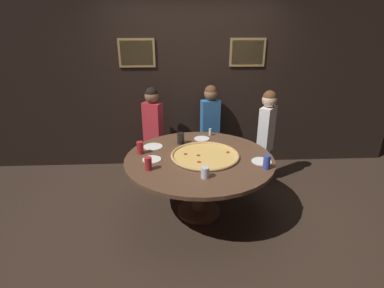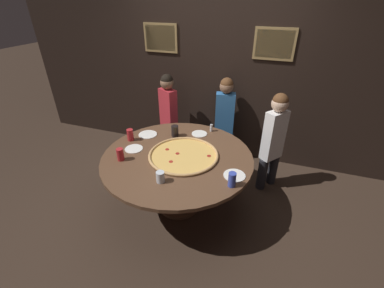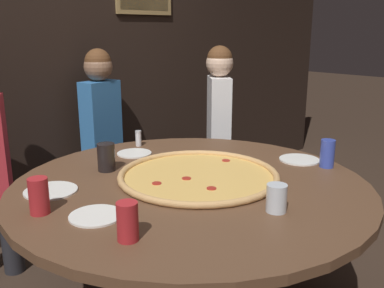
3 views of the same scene
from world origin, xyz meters
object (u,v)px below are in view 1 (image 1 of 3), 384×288
object	(u,v)px
diner_centre_back	(153,126)
white_plate_right_side	(202,139)
drink_cup_near_left	(140,148)
condiment_shaker	(210,132)
dining_table	(199,167)
diner_side_left	(266,132)
drink_cup_centre_back	(148,164)
giant_pizza	(205,155)
white_plate_near_front	(152,159)
diner_far_left	(210,123)
drink_cup_front_edge	(181,138)
drink_cup_far_right	(205,173)
white_plate_beside_cup	(262,161)
white_plate_left_side	(153,147)
drink_cup_beside_pizza	(267,162)

from	to	relation	value
diner_centre_back	white_plate_right_side	bearing A→B (deg)	169.87
drink_cup_near_left	condiment_shaker	size ratio (longest dim) A/B	1.51
diner_centre_back	dining_table	bearing A→B (deg)	146.77
dining_table	diner_side_left	distance (m)	1.26
drink_cup_centre_back	condiment_shaker	xyz separation A→B (m)	(0.75, 0.98, -0.02)
giant_pizza	diner_centre_back	world-z (taller)	diner_centre_back
giant_pizza	white_plate_near_front	bearing A→B (deg)	-174.82
giant_pizza	diner_far_left	size ratio (longest dim) A/B	0.60
drink_cup_front_edge	diner_side_left	world-z (taller)	diner_side_left
drink_cup_near_left	white_plate_near_front	world-z (taller)	drink_cup_near_left
drink_cup_far_right	white_plate_near_front	bearing A→B (deg)	141.36
white_plate_near_front	diner_far_left	xyz separation A→B (m)	(0.79, 1.26, 0.00)
drink_cup_far_right	white_plate_beside_cup	size ratio (longest dim) A/B	0.51
drink_cup_centre_back	drink_cup_near_left	bearing A→B (deg)	106.99
drink_cup_near_left	white_plate_near_front	xyz separation A→B (m)	(0.14, -0.18, -0.07)
drink_cup_centre_back	drink_cup_far_right	world-z (taller)	drink_cup_centre_back
giant_pizza	drink_cup_near_left	bearing A→B (deg)	170.69
giant_pizza	drink_cup_front_edge	size ratio (longest dim) A/B	5.51
white_plate_left_side	diner_centre_back	xyz separation A→B (m)	(-0.05, 0.77, 0.00)
diner_centre_back	diner_far_left	size ratio (longest dim) A/B	1.00
drink_cup_beside_pizza	diner_side_left	size ratio (longest dim) A/B	0.11
white_plate_right_side	diner_far_left	world-z (taller)	diner_far_left
giant_pizza	dining_table	bearing A→B (deg)	-165.76
drink_cup_front_edge	diner_side_left	bearing A→B (deg)	16.36
drink_cup_centre_back	drink_cup_far_right	size ratio (longest dim) A/B	1.23
white_plate_left_side	diner_centre_back	world-z (taller)	diner_centre_back
drink_cup_beside_pizza	drink_cup_centre_back	world-z (taller)	drink_cup_beside_pizza
drink_cup_front_edge	drink_cup_far_right	world-z (taller)	drink_cup_front_edge
white_plate_right_side	drink_cup_far_right	bearing A→B (deg)	-93.04
white_plate_near_front	diner_side_left	world-z (taller)	diner_side_left
drink_cup_far_right	condiment_shaker	world-z (taller)	drink_cup_far_right
diner_far_left	drink_cup_centre_back	bearing A→B (deg)	49.99
white_plate_left_side	dining_table	bearing A→B (deg)	-31.39
white_plate_beside_cup	giant_pizza	bearing A→B (deg)	164.34
giant_pizza	diner_far_left	xyz separation A→B (m)	(0.19, 1.21, -0.01)
white_plate_near_front	diner_centre_back	bearing A→B (deg)	93.16
drink_cup_beside_pizza	white_plate_left_side	xyz separation A→B (m)	(-1.22, 0.65, -0.07)
white_plate_right_side	condiment_shaker	xyz separation A→B (m)	(0.12, 0.13, 0.05)
white_plate_right_side	white_plate_beside_cup	bearing A→B (deg)	-50.29
drink_cup_far_right	white_plate_left_side	size ratio (longest dim) A/B	0.48
dining_table	drink_cup_centre_back	world-z (taller)	drink_cup_centre_back
drink_cup_centre_back	diner_centre_back	size ratio (longest dim) A/B	0.11
drink_cup_near_left	drink_cup_centre_back	distance (m)	0.44
giant_pizza	drink_cup_far_right	distance (m)	0.50
giant_pizza	diner_far_left	world-z (taller)	diner_far_left
dining_table	diner_far_left	world-z (taller)	diner_far_left
white_plate_near_front	diner_side_left	xyz separation A→B (m)	(1.52, 0.80, 0.01)
giant_pizza	drink_cup_beside_pizza	distance (m)	0.70
giant_pizza	diner_centre_back	distance (m)	1.27
dining_table	condiment_shaker	world-z (taller)	condiment_shaker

